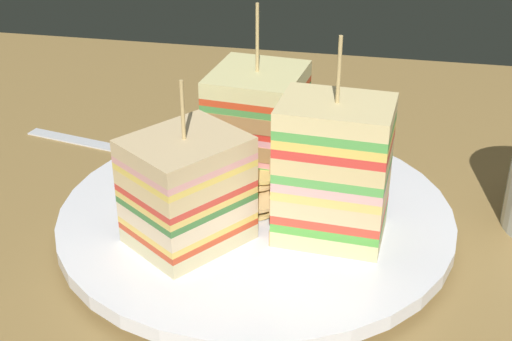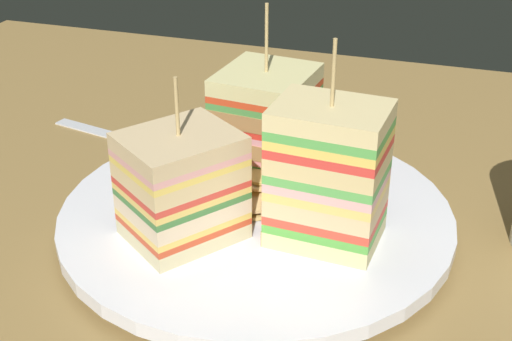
{
  "view_description": "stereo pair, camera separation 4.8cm",
  "coord_description": "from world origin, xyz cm",
  "px_view_note": "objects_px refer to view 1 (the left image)",
  "views": [
    {
      "loc": [
        8.32,
        -41.08,
        27.36
      ],
      "look_at": [
        0.0,
        0.0,
        4.78
      ],
      "focal_mm": 50.45,
      "sensor_mm": 36.0,
      "label": 1
    },
    {
      "loc": [
        12.92,
        -39.87,
        27.36
      ],
      "look_at": [
        0.0,
        0.0,
        4.78
      ],
      "focal_mm": 50.45,
      "sensor_mm": 36.0,
      "label": 2
    }
  ],
  "objects_px": {
    "sandwich_wedge_1": "(257,123)",
    "sandwich_wedge_2": "(188,191)",
    "sandwich_wedge_0": "(332,171)",
    "chip_pile": "(255,186)",
    "plate": "(256,218)",
    "spoon": "(139,150)"
  },
  "relations": [
    {
      "from": "sandwich_wedge_1",
      "to": "sandwich_wedge_2",
      "type": "relative_size",
      "value": 1.18
    },
    {
      "from": "sandwich_wedge_0",
      "to": "chip_pile",
      "type": "bearing_deg",
      "value": -25.49
    },
    {
      "from": "sandwich_wedge_2",
      "to": "sandwich_wedge_1",
      "type": "bearing_deg",
      "value": 22.26
    },
    {
      "from": "sandwich_wedge_0",
      "to": "plate",
      "type": "bearing_deg",
      "value": -16.48
    },
    {
      "from": "chip_pile",
      "to": "spoon",
      "type": "height_order",
      "value": "chip_pile"
    },
    {
      "from": "plate",
      "to": "sandwich_wedge_0",
      "type": "distance_m",
      "value": 0.08
    },
    {
      "from": "sandwich_wedge_2",
      "to": "chip_pile",
      "type": "xyz_separation_m",
      "value": [
        0.03,
        0.06,
        -0.02
      ]
    },
    {
      "from": "sandwich_wedge_0",
      "to": "sandwich_wedge_2",
      "type": "relative_size",
      "value": 1.22
    },
    {
      "from": "sandwich_wedge_2",
      "to": "chip_pile",
      "type": "distance_m",
      "value": 0.07
    },
    {
      "from": "sandwich_wedge_1",
      "to": "sandwich_wedge_2",
      "type": "distance_m",
      "value": 0.1
    },
    {
      "from": "plate",
      "to": "sandwich_wedge_2",
      "type": "height_order",
      "value": "sandwich_wedge_2"
    },
    {
      "from": "sandwich_wedge_1",
      "to": "spoon",
      "type": "relative_size",
      "value": 0.85
    },
    {
      "from": "plate",
      "to": "chip_pile",
      "type": "bearing_deg",
      "value": 104.34
    },
    {
      "from": "chip_pile",
      "to": "spoon",
      "type": "bearing_deg",
      "value": 143.89
    },
    {
      "from": "sandwich_wedge_0",
      "to": "chip_pile",
      "type": "distance_m",
      "value": 0.07
    },
    {
      "from": "spoon",
      "to": "sandwich_wedge_0",
      "type": "bearing_deg",
      "value": -22.43
    },
    {
      "from": "sandwich_wedge_1",
      "to": "chip_pile",
      "type": "relative_size",
      "value": 1.92
    },
    {
      "from": "plate",
      "to": "sandwich_wedge_1",
      "type": "bearing_deg",
      "value": 100.72
    },
    {
      "from": "plate",
      "to": "sandwich_wedge_1",
      "type": "height_order",
      "value": "sandwich_wedge_1"
    },
    {
      "from": "plate",
      "to": "sandwich_wedge_0",
      "type": "bearing_deg",
      "value": -20.38
    },
    {
      "from": "sandwich_wedge_2",
      "to": "spoon",
      "type": "distance_m",
      "value": 0.17
    },
    {
      "from": "plate",
      "to": "sandwich_wedge_0",
      "type": "xyz_separation_m",
      "value": [
        0.05,
        -0.02,
        0.05
      ]
    }
  ]
}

